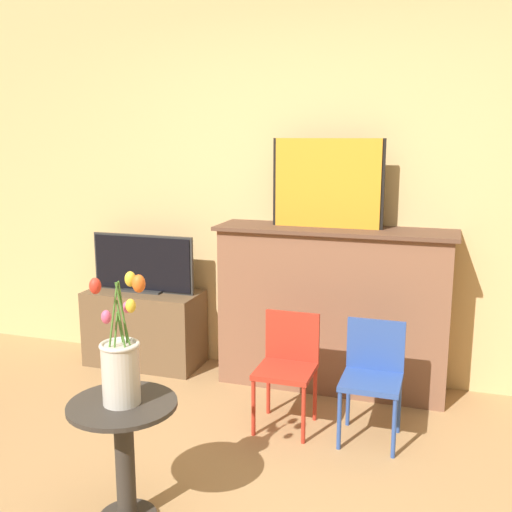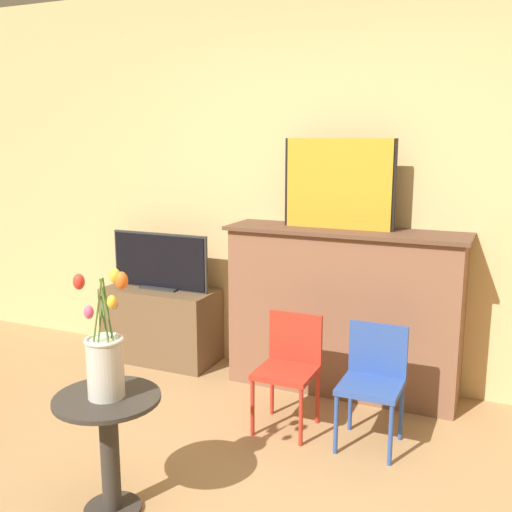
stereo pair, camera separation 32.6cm
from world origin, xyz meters
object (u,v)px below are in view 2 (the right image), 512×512
Objects in this scene: painting at (338,184)px; chair_blue at (373,376)px; tv_monitor at (160,262)px; vase_tulips at (105,358)px; chair_red at (289,363)px.

painting is 1.24m from chair_blue.
vase_tulips is (0.83, -1.70, -0.02)m from tv_monitor.
chair_blue is at bearing -57.23° from painting.
painting is at bearing 73.48° from vase_tulips.
painting is 1.48m from tv_monitor.
painting reaches higher than tv_monitor.
chair_blue is 1.17× the size of vase_tulips.
painting is at bearing 1.35° from tv_monitor.
painting is 1.92m from vase_tulips.
vase_tulips is at bearing -106.52° from painting.
tv_monitor is 1.19× the size of chair_red.
painting is 1.18m from chair_red.
tv_monitor is at bearing 160.99° from chair_blue.
vase_tulips reaches higher than chair_red.
chair_red is (-0.08, -0.63, -0.99)m from painting.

